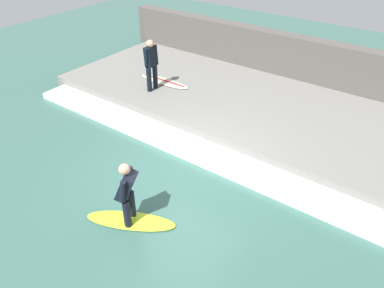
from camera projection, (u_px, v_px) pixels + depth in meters
ground_plane at (182, 177)px, 8.55m from camera, size 28.00×28.00×0.00m
concrete_ledge at (257, 109)px, 10.85m from camera, size 4.40×12.56×0.37m
back_wall at (295, 62)px, 12.13m from camera, size 0.50×13.19×1.69m
wave_foam_crest at (206, 154)px, 9.16m from camera, size 0.83×11.93×0.17m
surfboard_riding at (131, 221)px, 7.36m from camera, size 1.26×1.83×0.06m
surfer_riding at (127, 191)px, 6.93m from camera, size 0.51×0.53×1.35m
surfer_waiting_near at (151, 62)px, 11.05m from camera, size 0.53×0.26×1.55m
surfboard_waiting_near at (164, 81)px, 11.95m from camera, size 0.50×1.86×0.07m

